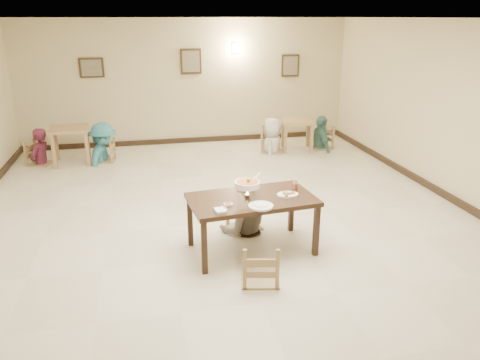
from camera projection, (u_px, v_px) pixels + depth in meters
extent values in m
plane|color=beige|center=(225.00, 222.00, 7.26)|extent=(10.00, 10.00, 0.00)
plane|color=white|center=(223.00, 18.00, 6.27)|extent=(10.00, 10.00, 0.00)
plane|color=beige|center=(187.00, 82.00, 11.38)|extent=(10.00, 0.00, 10.00)
plane|color=beige|center=(467.00, 116.00, 7.56)|extent=(0.00, 10.00, 10.00)
cube|color=black|center=(190.00, 140.00, 11.83)|extent=(8.00, 0.06, 0.12)
cube|color=black|center=(452.00, 199.00, 8.03)|extent=(0.06, 10.00, 0.12)
cube|color=#342515|center=(92.00, 68.00, 10.77)|extent=(0.55, 0.03, 0.45)
cube|color=gray|center=(91.00, 68.00, 10.76)|extent=(0.45, 0.01, 0.37)
cube|color=#342515|center=(191.00, 61.00, 11.20)|extent=(0.50, 0.03, 0.60)
cube|color=gray|center=(191.00, 61.00, 11.18)|extent=(0.41, 0.01, 0.49)
cube|color=#342515|center=(290.00, 66.00, 11.74)|extent=(0.45, 0.03, 0.55)
cube|color=gray|center=(291.00, 66.00, 11.73)|extent=(0.37, 0.01, 0.45)
cube|color=#FFD88C|center=(236.00, 48.00, 11.32)|extent=(0.16, 0.05, 0.22)
cube|color=#341F12|center=(252.00, 200.00, 6.16)|extent=(1.73, 1.09, 0.06)
cube|color=#341F12|center=(204.00, 248.00, 5.70)|extent=(0.07, 0.07, 0.71)
cube|color=#341F12|center=(316.00, 231.00, 6.15)|extent=(0.07, 0.07, 0.71)
cube|color=#341F12|center=(190.00, 222.00, 6.42)|extent=(0.07, 0.07, 0.71)
cube|color=#341F12|center=(291.00, 208.00, 6.87)|extent=(0.07, 0.07, 0.71)
cube|color=tan|center=(244.00, 202.00, 6.93)|extent=(0.43, 0.43, 0.05)
cube|color=tan|center=(261.00, 247.00, 5.52)|extent=(0.46, 0.46, 0.05)
imported|color=gray|center=(244.00, 182.00, 6.72)|extent=(0.77, 0.61, 1.54)
torus|color=silver|center=(247.00, 187.00, 6.12)|extent=(0.26, 0.26, 0.01)
cylinder|color=silver|center=(247.00, 196.00, 6.16)|extent=(0.07, 0.07, 0.04)
cone|color=#FFA526|center=(247.00, 192.00, 6.15)|extent=(0.04, 0.04, 0.06)
cylinder|color=white|center=(247.00, 184.00, 6.11)|extent=(0.34, 0.34, 0.08)
cylinder|color=#B8491B|center=(247.00, 182.00, 6.10)|extent=(0.29, 0.29, 0.02)
sphere|color=#2D7223|center=(248.00, 181.00, 6.09)|extent=(0.05, 0.05, 0.05)
cylinder|color=silver|center=(256.00, 177.00, 6.17)|extent=(0.16, 0.10, 0.11)
cylinder|color=silver|center=(254.00, 190.00, 6.22)|extent=(0.01, 0.01, 0.15)
cylinder|color=silver|center=(239.00, 191.00, 6.18)|extent=(0.01, 0.01, 0.15)
cylinder|color=silver|center=(249.00, 195.00, 6.04)|extent=(0.01, 0.01, 0.15)
cylinder|color=white|center=(247.00, 188.00, 6.46)|extent=(0.31, 0.31, 0.02)
ellipsoid|color=white|center=(247.00, 187.00, 6.46)|extent=(0.20, 0.17, 0.07)
cylinder|color=white|center=(261.00, 206.00, 5.84)|extent=(0.32, 0.32, 0.02)
ellipsoid|color=white|center=(261.00, 205.00, 5.84)|extent=(0.21, 0.17, 0.07)
cylinder|color=white|center=(288.00, 195.00, 6.22)|extent=(0.29, 0.29, 0.02)
sphere|color=#2D7223|center=(286.00, 195.00, 6.13)|extent=(0.05, 0.05, 0.05)
cylinder|color=white|center=(228.00, 204.00, 5.91)|extent=(0.12, 0.12, 0.02)
cylinder|color=#AC1A27|center=(228.00, 203.00, 5.91)|extent=(0.09, 0.09, 0.01)
cube|color=white|center=(220.00, 210.00, 5.70)|extent=(0.14, 0.18, 0.03)
cube|color=silver|center=(223.00, 208.00, 5.79)|extent=(0.02, 0.18, 0.01)
cube|color=silver|center=(226.00, 208.00, 5.80)|extent=(0.02, 0.18, 0.01)
cylinder|color=white|center=(295.00, 186.00, 6.36)|extent=(0.07, 0.07, 0.14)
cylinder|color=#CC4E10|center=(295.00, 187.00, 6.36)|extent=(0.06, 0.06, 0.11)
cube|color=#A78253|center=(69.00, 129.00, 9.96)|extent=(0.84, 0.84, 0.06)
cube|color=#A78253|center=(54.00, 152.00, 9.70)|extent=(0.07, 0.07, 0.73)
cube|color=#A78253|center=(87.00, 149.00, 9.88)|extent=(0.07, 0.07, 0.73)
cube|color=#A78253|center=(56.00, 144.00, 10.30)|extent=(0.07, 0.07, 0.73)
cube|color=#A78253|center=(88.00, 142.00, 10.48)|extent=(0.07, 0.07, 0.73)
cube|color=#A78253|center=(298.00, 121.00, 10.96)|extent=(0.86, 0.86, 0.06)
cube|color=#A78253|center=(285.00, 139.00, 10.80)|extent=(0.07, 0.07, 0.67)
cube|color=#A78253|center=(311.00, 139.00, 10.80)|extent=(0.07, 0.07, 0.67)
cube|color=#A78253|center=(283.00, 133.00, 11.37)|extent=(0.07, 0.07, 0.67)
cube|color=#A78253|center=(308.00, 133.00, 11.37)|extent=(0.07, 0.07, 0.67)
cube|color=tan|center=(38.00, 144.00, 9.95)|extent=(0.46, 0.46, 0.05)
cube|color=tan|center=(103.00, 143.00, 10.15)|extent=(0.44, 0.44, 0.05)
cube|color=tan|center=(272.00, 131.00, 10.90)|extent=(0.51, 0.51, 0.06)
cube|color=tan|center=(321.00, 129.00, 11.17)|extent=(0.49, 0.49, 0.05)
imported|color=#591D32|center=(36.00, 128.00, 9.84)|extent=(0.57, 0.68, 1.58)
imported|color=teal|center=(101.00, 123.00, 10.00)|extent=(0.95, 1.26, 1.74)
imported|color=silver|center=(273.00, 118.00, 10.80)|extent=(0.79, 0.92, 1.60)
imported|color=#4A8374|center=(322.00, 116.00, 11.07)|extent=(0.45, 0.96, 1.60)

